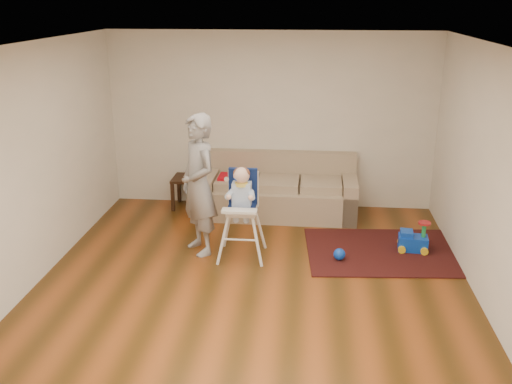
# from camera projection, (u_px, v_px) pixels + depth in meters

# --- Properties ---
(ground) EXTENTS (5.50, 5.50, 0.00)m
(ground) POSITION_uv_depth(u_px,v_px,m) (253.00, 285.00, 6.59)
(ground) COLOR #452A0D
(ground) RESTS_ON ground
(room_envelope) EXTENTS (5.04, 5.52, 2.72)m
(room_envelope) POSITION_uv_depth(u_px,v_px,m) (257.00, 116.00, 6.48)
(room_envelope) COLOR white
(room_envelope) RESTS_ON ground
(sofa) EXTENTS (2.34, 0.97, 0.90)m
(sofa) POSITION_uv_depth(u_px,v_px,m) (279.00, 186.00, 8.60)
(sofa) COLOR gray
(sofa) RESTS_ON ground
(side_table) EXTENTS (0.49, 0.49, 0.49)m
(side_table) POSITION_uv_depth(u_px,v_px,m) (189.00, 192.00, 8.98)
(side_table) COLOR black
(side_table) RESTS_ON ground
(area_rug) EXTENTS (2.06, 1.61, 0.02)m
(area_rug) POSITION_uv_depth(u_px,v_px,m) (383.00, 251.00, 7.44)
(area_rug) COLOR black
(area_rug) RESTS_ON ground
(ride_on_toy) EXTENTS (0.39, 0.30, 0.41)m
(ride_on_toy) POSITION_uv_depth(u_px,v_px,m) (413.00, 236.00, 7.40)
(ride_on_toy) COLOR blue
(ride_on_toy) RESTS_ON area_rug
(toy_ball) EXTENTS (0.15, 0.15, 0.15)m
(toy_ball) POSITION_uv_depth(u_px,v_px,m) (339.00, 254.00, 7.16)
(toy_ball) COLOR blue
(toy_ball) RESTS_ON area_rug
(high_chair) EXTENTS (0.55, 0.55, 1.20)m
(high_chair) POSITION_uv_depth(u_px,v_px,m) (242.00, 214.00, 7.14)
(high_chair) COLOR white
(high_chair) RESTS_ON ground
(adult) EXTENTS (0.74, 0.79, 1.82)m
(adult) POSITION_uv_depth(u_px,v_px,m) (199.00, 185.00, 7.18)
(adult) COLOR gray
(adult) RESTS_ON ground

